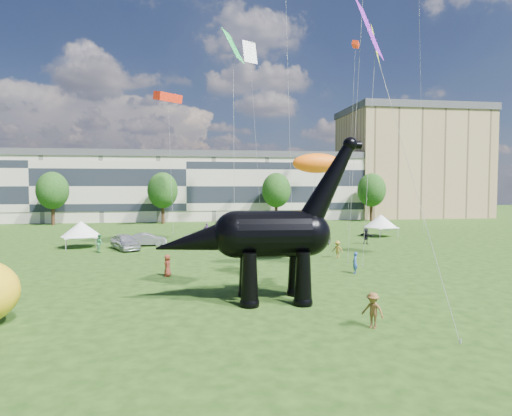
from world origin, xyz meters
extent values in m
plane|color=#16330C|center=(0.00, 0.00, 0.00)|extent=(220.00, 220.00, 0.00)
cube|color=beige|center=(-8.00, 62.00, 6.00)|extent=(78.00, 11.00, 12.00)
cube|color=tan|center=(40.00, 65.00, 11.00)|extent=(28.00, 18.00, 22.00)
cylinder|color=#382314|center=(-30.00, 53.00, 1.60)|extent=(0.56, 0.56, 3.20)
ellipsoid|color=#14380F|center=(-30.00, 53.00, 6.32)|extent=(5.20, 5.20, 6.24)
cylinder|color=#382314|center=(-12.00, 53.00, 1.60)|extent=(0.56, 0.56, 3.20)
ellipsoid|color=#14380F|center=(-12.00, 53.00, 6.32)|extent=(5.20, 5.20, 6.24)
cylinder|color=#382314|center=(8.00, 53.00, 1.60)|extent=(0.56, 0.56, 3.20)
ellipsoid|color=#14380F|center=(8.00, 53.00, 6.32)|extent=(5.20, 5.20, 6.24)
cylinder|color=#382314|center=(26.00, 53.00, 1.60)|extent=(0.56, 0.56, 3.20)
ellipsoid|color=#14380F|center=(26.00, 53.00, 6.32)|extent=(5.20, 5.20, 6.24)
cone|color=black|center=(-3.65, 0.47, 1.48)|extent=(1.08, 1.08, 2.96)
sphere|color=black|center=(-3.65, 0.47, 0.18)|extent=(1.09, 1.09, 1.09)
cone|color=black|center=(-3.53, 2.64, 1.48)|extent=(1.08, 1.08, 2.96)
sphere|color=black|center=(-3.53, 2.64, 0.18)|extent=(1.09, 1.09, 1.09)
cone|color=black|center=(-0.69, 0.31, 1.48)|extent=(1.08, 1.08, 2.96)
sphere|color=black|center=(-0.69, 0.31, 0.18)|extent=(1.09, 1.09, 1.09)
cone|color=black|center=(-0.57, 2.48, 1.48)|extent=(1.08, 1.08, 2.96)
sphere|color=black|center=(-0.57, 2.48, 0.18)|extent=(1.09, 1.09, 1.09)
cylinder|color=black|center=(-2.21, 1.48, 3.85)|extent=(4.29, 2.89, 2.67)
sphere|color=black|center=(-4.28, 1.59, 3.85)|extent=(2.67, 2.67, 2.67)
sphere|color=black|center=(-0.14, 1.37, 3.85)|extent=(2.57, 2.57, 2.57)
cone|color=black|center=(1.07, 1.30, 6.72)|extent=(3.80, 1.68, 5.23)
sphere|color=black|center=(2.27, 1.24, 8.98)|extent=(0.83, 0.83, 0.83)
cylinder|color=black|center=(2.57, 1.22, 8.93)|extent=(0.71, 0.47, 0.43)
cone|color=black|center=(-6.32, 1.70, 3.52)|extent=(5.33, 2.35, 2.90)
imported|color=silver|center=(-13.69, 22.87, 0.83)|extent=(3.93, 5.23, 1.66)
imported|color=gray|center=(-11.78, 25.49, 0.70)|extent=(4.29, 1.66, 1.39)
imported|color=silver|center=(-4.97, 25.25, 0.77)|extent=(5.91, 3.54, 1.54)
imported|color=#595960|center=(6.70, 22.58, 0.83)|extent=(4.65, 6.19, 1.67)
cube|color=silver|center=(6.42, 27.56, 1.17)|extent=(3.64, 3.64, 0.13)
cone|color=silver|center=(6.42, 27.56, 2.02)|extent=(4.61, 4.61, 1.59)
cylinder|color=#999999|center=(4.72, 26.32, 0.58)|extent=(0.06, 0.06, 1.17)
cylinder|color=#999999|center=(7.66, 25.86, 0.58)|extent=(0.06, 0.06, 1.17)
cylinder|color=#999999|center=(5.18, 29.26, 0.58)|extent=(0.06, 0.06, 1.17)
cylinder|color=#999999|center=(8.12, 28.80, 0.58)|extent=(0.06, 0.06, 1.17)
cube|color=white|center=(17.39, 30.01, 1.19)|extent=(4.06, 4.06, 0.13)
cone|color=white|center=(17.39, 30.01, 2.05)|extent=(5.15, 5.15, 1.62)
cylinder|color=#999999|center=(16.41, 28.12, 0.59)|extent=(0.06, 0.06, 1.19)
cylinder|color=#999999|center=(19.29, 29.03, 0.59)|extent=(0.06, 0.06, 1.19)
cylinder|color=#999999|center=(15.50, 30.99, 0.59)|extent=(0.06, 0.06, 1.19)
cylinder|color=#999999|center=(18.37, 31.91, 0.59)|extent=(0.06, 0.06, 1.19)
cube|color=white|center=(-18.57, 25.15, 1.18)|extent=(3.91, 3.91, 0.13)
cone|color=white|center=(-18.57, 25.15, 2.03)|extent=(4.95, 4.95, 1.60)
cylinder|color=#999999|center=(-19.65, 23.32, 0.59)|extent=(0.06, 0.06, 1.18)
cylinder|color=#999999|center=(-16.75, 24.07, 0.59)|extent=(0.06, 0.06, 1.18)
cylinder|color=#999999|center=(-20.40, 26.22, 0.59)|extent=(0.06, 0.06, 1.18)
cylinder|color=#999999|center=(-17.50, 26.97, 0.59)|extent=(0.06, 0.06, 1.18)
imported|color=#9B3B26|center=(-8.57, 9.01, 0.80)|extent=(0.56, 0.82, 1.61)
imported|color=olive|center=(6.33, 14.90, 0.80)|extent=(1.18, 1.09, 1.59)
imported|color=black|center=(12.63, 23.46, 0.91)|extent=(1.39, 1.71, 1.83)
imported|color=#2F5976|center=(21.14, 36.11, 0.93)|extent=(0.73, 0.52, 1.85)
imported|color=#653A82|center=(-5.03, 31.96, 0.93)|extent=(1.17, 0.72, 1.86)
imported|color=#358447|center=(-15.89, 21.44, 0.90)|extent=(0.89, 1.03, 1.81)
imported|color=brown|center=(1.55, -3.87, 0.84)|extent=(1.17, 1.23, 1.68)
imported|color=#2A4E9B|center=(5.35, 8.12, 0.81)|extent=(0.60, 0.70, 1.61)
cube|color=red|center=(-10.26, 41.33, 19.38)|extent=(4.20, 3.91, 1.53)
ellipsoid|color=#EC5D0C|center=(3.04, 10.45, 8.37)|extent=(3.35, 4.37, 1.55)
plane|color=#D1E813|center=(9.15, 13.63, 18.87)|extent=(2.10, 3.07, 3.10)
plane|color=green|center=(-2.67, 20.50, 20.43)|extent=(2.90, 3.78, 3.04)
plane|color=purple|center=(2.96, 0.34, 15.21)|extent=(2.93, 3.41, 3.09)
cube|color=red|center=(18.58, 42.69, 28.70)|extent=(1.85, 2.31, 0.82)
plane|color=white|center=(1.64, 40.71, 26.15)|extent=(3.16, 2.11, 3.23)
camera|label=1|loc=(-6.61, -22.40, 6.61)|focal=30.00mm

